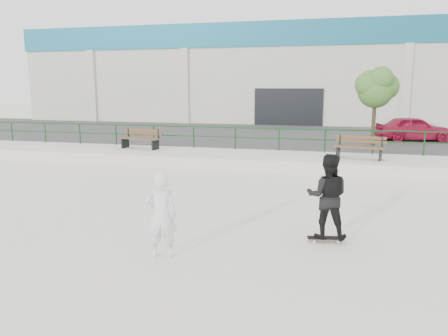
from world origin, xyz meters
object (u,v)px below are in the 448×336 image
(bench_right, at_px, (359,147))
(seated_skater, at_px, (161,215))
(tree, at_px, (376,87))
(red_car, at_px, (414,129))
(standing_skater, at_px, (327,196))
(bench_left, at_px, (141,139))
(skateboard, at_px, (325,238))

(bench_right, distance_m, seated_skater, 11.14)
(seated_skater, bearing_deg, tree, -126.36)
(red_car, distance_m, standing_skater, 15.92)
(bench_left, xyz_separation_m, skateboard, (8.59, -9.13, -0.88))
(bench_left, bearing_deg, seated_skater, -54.24)
(bench_left, relative_size, tree, 0.54)
(bench_left, bearing_deg, skateboard, -37.75)
(bench_left, xyz_separation_m, red_car, (12.71, 6.25, 0.20))
(skateboard, distance_m, seated_skater, 3.65)
(skateboard, bearing_deg, standing_skater, 1.85)
(bench_left, xyz_separation_m, seated_skater, (5.45, -10.82, -0.09))
(bench_left, height_order, tree, tree)
(standing_skater, bearing_deg, bench_right, -97.63)
(skateboard, bearing_deg, bench_left, 121.05)
(skateboard, relative_size, standing_skater, 0.44)
(standing_skater, relative_size, seated_skater, 1.08)
(tree, bearing_deg, bench_left, -158.56)
(bench_right, relative_size, standing_skater, 1.10)
(red_car, bearing_deg, bench_left, 103.57)
(bench_right, distance_m, skateboard, 8.74)
(tree, bearing_deg, seated_skater, -108.77)
(bench_right, distance_m, red_car, 7.41)
(red_car, height_order, seated_skater, red_car)
(red_car, xyz_separation_m, standing_skater, (-4.12, -15.38, -0.13))
(tree, xyz_separation_m, red_car, (2.17, 2.11, -2.18))
(red_car, xyz_separation_m, seated_skater, (-7.26, -17.06, -0.29))
(bench_right, height_order, seated_skater, seated_skater)
(bench_left, bearing_deg, standing_skater, -37.75)
(bench_right, distance_m, tree, 5.29)
(seated_skater, bearing_deg, bench_left, -80.84)
(seated_skater, bearing_deg, bench_right, -129.78)
(skateboard, bearing_deg, tree, 69.47)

